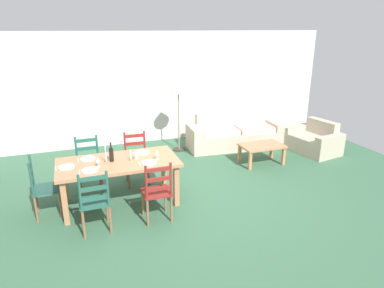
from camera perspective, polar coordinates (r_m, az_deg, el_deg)
ground_plane at (r=6.03m, az=0.33°, el=-8.60°), size 9.60×9.60×0.02m
wall_far at (r=8.65m, az=-7.27°, el=9.23°), size 9.60×0.16×2.70m
dining_table at (r=5.62m, az=-12.16°, el=-3.63°), size 1.90×0.96×0.75m
dining_chair_near_left at (r=5.01m, az=-15.93°, el=-9.20°), size 0.43×0.41×0.96m
dining_chair_near_right at (r=5.11m, az=-5.82°, el=-7.91°), size 0.42×0.40×0.96m
dining_chair_far_left at (r=6.35m, az=-16.82°, el=-3.18°), size 0.43×0.41×0.96m
dining_chair_far_right at (r=6.41m, az=-9.26°, el=-2.38°), size 0.44×0.43×0.96m
dining_chair_head_west at (r=5.69m, az=-23.70°, el=-6.64°), size 0.42×0.44×0.96m
dinner_plate_near_left at (r=5.32m, az=-16.64°, el=-4.20°), size 0.24×0.24×0.02m
fork_near_left at (r=5.32m, az=-18.25°, el=-4.44°), size 0.03×0.17×0.01m
dinner_plate_near_right at (r=5.42m, az=-7.14°, el=-3.08°), size 0.24×0.24×0.02m
fork_near_right at (r=5.40m, az=-8.69°, el=-3.33°), size 0.02×0.17×0.01m
dinner_plate_far_left at (r=5.79m, az=-16.98°, el=-2.36°), size 0.24×0.24×0.02m
fork_far_left at (r=5.79m, az=-18.45°, el=-2.58°), size 0.02×0.17×0.01m
dinner_plate_far_right at (r=5.88m, az=-8.24°, el=-1.36°), size 0.24×0.24×0.02m
fork_far_right at (r=5.86m, az=-9.67°, el=-1.58°), size 0.03×0.17×0.01m
dinner_plate_head_west at (r=5.56m, az=-20.21°, el=-3.61°), size 0.24×0.24×0.02m
fork_head_west at (r=5.57m, az=-21.74°, el=-3.83°), size 0.02×0.17×0.01m
wine_bottle at (r=5.57m, az=-13.29°, el=-1.68°), size 0.07×0.07×0.32m
wine_glass_near_left at (r=5.40m, az=-15.43°, el=-2.58°), size 0.06×0.06×0.16m
wine_glass_near_right at (r=5.52m, az=-5.87°, el=-1.49°), size 0.06×0.06×0.16m
coffee_cup_primary at (r=5.60m, az=-9.28°, el=-2.07°), size 0.07×0.07×0.09m
candle_tall at (r=5.56m, az=-14.13°, el=-2.23°), size 0.05×0.05×0.26m
candle_short at (r=5.56m, az=-10.16°, el=-2.25°), size 0.05×0.05×0.18m
couch at (r=8.41m, az=7.04°, el=1.54°), size 2.33×0.97×0.80m
coffee_table at (r=7.40m, az=11.55°, el=-0.61°), size 0.90×0.56×0.42m
armchair_upholstered at (r=8.52m, az=19.68°, el=0.48°), size 0.99×1.28×0.72m
standing_lamp at (r=7.81m, az=-2.29°, el=8.78°), size 0.40×0.40×1.64m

